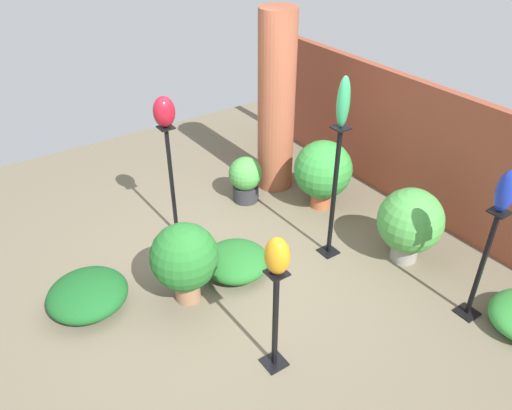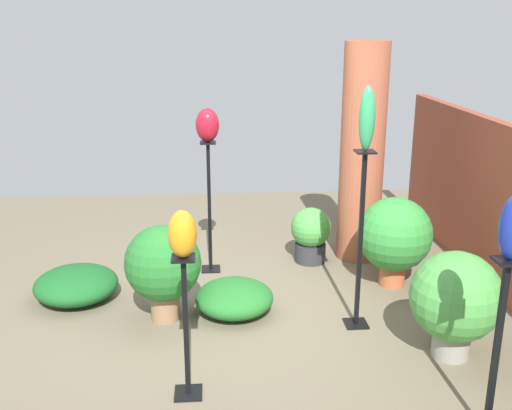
{
  "view_description": "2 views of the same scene",
  "coord_description": "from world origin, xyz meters",
  "px_view_note": "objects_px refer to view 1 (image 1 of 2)",
  "views": [
    {
      "loc": [
        3.57,
        -2.2,
        3.61
      ],
      "look_at": [
        -0.07,
        0.29,
        0.73
      ],
      "focal_mm": 35.0,
      "sensor_mm": 36.0,
      "label": 1
    },
    {
      "loc": [
        4.98,
        -0.21,
        2.57
      ],
      "look_at": [
        0.09,
        0.18,
        1.06
      ],
      "focal_mm": 42.0,
      "sensor_mm": 36.0,
      "label": 2
    }
  ],
  "objects_px": {
    "brick_pillar": "(276,104)",
    "pedestal_amber": "(275,325)",
    "art_vase_amber": "(277,256)",
    "pedestal_ruby": "(172,187)",
    "potted_plant_mid_left": "(323,171)",
    "art_vase_jade": "(343,102)",
    "pedestal_cobalt": "(481,270)",
    "art_vase_ruby": "(164,112)",
    "art_vase_cobalt": "(506,191)",
    "pedestal_jade": "(334,199)",
    "potted_plant_back_center": "(410,222)",
    "potted_plant_front_right": "(185,258)",
    "potted_plant_front_left": "(246,178)"
  },
  "relations": [
    {
      "from": "pedestal_jade",
      "to": "potted_plant_front_right",
      "type": "bearing_deg",
      "value": -98.35
    },
    {
      "from": "potted_plant_back_center",
      "to": "potted_plant_front_left",
      "type": "bearing_deg",
      "value": -158.7
    },
    {
      "from": "art_vase_cobalt",
      "to": "potted_plant_back_center",
      "type": "bearing_deg",
      "value": 171.65
    },
    {
      "from": "art_vase_jade",
      "to": "pedestal_cobalt",
      "type": "bearing_deg",
      "value": 18.03
    },
    {
      "from": "brick_pillar",
      "to": "art_vase_ruby",
      "type": "relative_size",
      "value": 6.96
    },
    {
      "from": "potted_plant_mid_left",
      "to": "potted_plant_back_center",
      "type": "distance_m",
      "value": 1.36
    },
    {
      "from": "pedestal_cobalt",
      "to": "pedestal_jade",
      "type": "distance_m",
      "value": 1.6
    },
    {
      "from": "art_vase_amber",
      "to": "art_vase_cobalt",
      "type": "bearing_deg",
      "value": 73.09
    },
    {
      "from": "pedestal_amber",
      "to": "art_vase_ruby",
      "type": "xyz_separation_m",
      "value": [
        -2.25,
        0.18,
        1.09
      ]
    },
    {
      "from": "pedestal_jade",
      "to": "potted_plant_back_center",
      "type": "relative_size",
      "value": 1.79
    },
    {
      "from": "pedestal_ruby",
      "to": "art_vase_amber",
      "type": "bearing_deg",
      "value": -4.5
    },
    {
      "from": "pedestal_jade",
      "to": "pedestal_ruby",
      "type": "height_order",
      "value": "pedestal_jade"
    },
    {
      "from": "art_vase_ruby",
      "to": "potted_plant_back_center",
      "type": "height_order",
      "value": "art_vase_ruby"
    },
    {
      "from": "pedestal_amber",
      "to": "potted_plant_front_right",
      "type": "height_order",
      "value": "pedestal_amber"
    },
    {
      "from": "brick_pillar",
      "to": "pedestal_jade",
      "type": "distance_m",
      "value": 1.71
    },
    {
      "from": "potted_plant_mid_left",
      "to": "potted_plant_back_center",
      "type": "bearing_deg",
      "value": 2.93
    },
    {
      "from": "pedestal_jade",
      "to": "pedestal_amber",
      "type": "height_order",
      "value": "pedestal_jade"
    },
    {
      "from": "pedestal_cobalt",
      "to": "art_vase_cobalt",
      "type": "xyz_separation_m",
      "value": [
        0.0,
        -0.0,
        0.86
      ]
    },
    {
      "from": "pedestal_cobalt",
      "to": "potted_plant_mid_left",
      "type": "distance_m",
      "value": 2.32
    },
    {
      "from": "art_vase_ruby",
      "to": "art_vase_amber",
      "type": "relative_size",
      "value": 1.05
    },
    {
      "from": "art_vase_ruby",
      "to": "pedestal_ruby",
      "type": "bearing_deg",
      "value": -90.0
    },
    {
      "from": "pedestal_ruby",
      "to": "art_vase_cobalt",
      "type": "relative_size",
      "value": 3.48
    },
    {
      "from": "brick_pillar",
      "to": "pedestal_amber",
      "type": "bearing_deg",
      "value": -36.26
    },
    {
      "from": "pedestal_amber",
      "to": "art_vase_amber",
      "type": "relative_size",
      "value": 3.25
    },
    {
      "from": "pedestal_ruby",
      "to": "potted_plant_front_left",
      "type": "height_order",
      "value": "pedestal_ruby"
    },
    {
      "from": "potted_plant_front_right",
      "to": "potted_plant_mid_left",
      "type": "relative_size",
      "value": 0.96
    },
    {
      "from": "brick_pillar",
      "to": "pedestal_amber",
      "type": "xyz_separation_m",
      "value": [
        2.52,
        -1.85,
        -0.71
      ]
    },
    {
      "from": "pedestal_jade",
      "to": "art_vase_ruby",
      "type": "relative_size",
      "value": 4.59
    },
    {
      "from": "pedestal_jade",
      "to": "potted_plant_mid_left",
      "type": "height_order",
      "value": "pedestal_jade"
    },
    {
      "from": "art_vase_ruby",
      "to": "potted_plant_front_right",
      "type": "height_order",
      "value": "art_vase_ruby"
    },
    {
      "from": "potted_plant_front_left",
      "to": "potted_plant_back_center",
      "type": "xyz_separation_m",
      "value": [
        2.04,
        0.8,
        0.16
      ]
    },
    {
      "from": "pedestal_amber",
      "to": "potted_plant_front_left",
      "type": "xyz_separation_m",
      "value": [
        -2.4,
        1.29,
        -0.15
      ]
    },
    {
      "from": "pedestal_ruby",
      "to": "art_vase_amber",
      "type": "xyz_separation_m",
      "value": [
        2.25,
        -0.18,
        0.58
      ]
    },
    {
      "from": "potted_plant_front_right",
      "to": "potted_plant_back_center",
      "type": "height_order",
      "value": "potted_plant_front_right"
    },
    {
      "from": "pedestal_cobalt",
      "to": "pedestal_amber",
      "type": "height_order",
      "value": "pedestal_cobalt"
    },
    {
      "from": "potted_plant_front_left",
      "to": "potted_plant_back_center",
      "type": "height_order",
      "value": "potted_plant_back_center"
    },
    {
      "from": "brick_pillar",
      "to": "art_vase_amber",
      "type": "xyz_separation_m",
      "value": [
        2.52,
        -1.85,
        0.03
      ]
    },
    {
      "from": "art_vase_cobalt",
      "to": "art_vase_jade",
      "type": "bearing_deg",
      "value": -161.97
    },
    {
      "from": "pedestal_amber",
      "to": "art_vase_ruby",
      "type": "distance_m",
      "value": 2.5
    },
    {
      "from": "pedestal_ruby",
      "to": "potted_plant_front_right",
      "type": "relative_size",
      "value": 1.6
    },
    {
      "from": "art_vase_ruby",
      "to": "art_vase_amber",
      "type": "distance_m",
      "value": 2.28
    },
    {
      "from": "art_vase_ruby",
      "to": "pedestal_cobalt",
      "type": "bearing_deg",
      "value": 31.87
    },
    {
      "from": "art_vase_amber",
      "to": "potted_plant_mid_left",
      "type": "distance_m",
      "value": 2.74
    },
    {
      "from": "brick_pillar",
      "to": "pedestal_cobalt",
      "type": "height_order",
      "value": "brick_pillar"
    },
    {
      "from": "brick_pillar",
      "to": "potted_plant_back_center",
      "type": "relative_size",
      "value": 2.72
    },
    {
      "from": "art_vase_jade",
      "to": "art_vase_ruby",
      "type": "distance_m",
      "value": 1.86
    },
    {
      "from": "pedestal_amber",
      "to": "art_vase_amber",
      "type": "bearing_deg",
      "value": 180.0
    },
    {
      "from": "art_vase_cobalt",
      "to": "potted_plant_front_right",
      "type": "bearing_deg",
      "value": -128.92
    },
    {
      "from": "pedestal_ruby",
      "to": "art_vase_cobalt",
      "type": "bearing_deg",
      "value": 31.87
    },
    {
      "from": "pedestal_jade",
      "to": "art_vase_amber",
      "type": "xyz_separation_m",
      "value": [
        0.92,
        -1.45,
        0.5
      ]
    }
  ]
}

